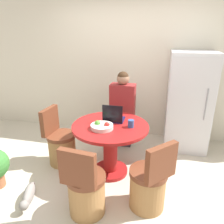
# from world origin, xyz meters

# --- Properties ---
(ground_plane) EXTENTS (12.00, 12.00, 0.00)m
(ground_plane) POSITION_xyz_m (0.00, 0.00, 0.00)
(ground_plane) COLOR beige
(wall_back) EXTENTS (7.00, 0.06, 2.60)m
(wall_back) POSITION_xyz_m (0.00, 1.65, 1.30)
(wall_back) COLOR beige
(wall_back) RESTS_ON ground_plane
(refrigerator) EXTENTS (0.70, 0.66, 1.65)m
(refrigerator) POSITION_xyz_m (1.09, 1.28, 0.82)
(refrigerator) COLOR silver
(refrigerator) RESTS_ON ground_plane
(dining_table) EXTENTS (1.04, 1.04, 0.75)m
(dining_table) POSITION_xyz_m (-0.01, 0.25, 0.51)
(dining_table) COLOR maroon
(dining_table) RESTS_ON ground_plane
(chair_near_camera) EXTENTS (0.43, 0.44, 0.88)m
(chair_near_camera) POSITION_xyz_m (-0.09, -0.55, 0.30)
(chair_near_camera) COLOR #9E7042
(chair_near_camera) RESTS_ON ground_plane
(chair_left_side) EXTENTS (0.44, 0.43, 0.88)m
(chair_left_side) POSITION_xyz_m (-0.81, 0.32, 0.30)
(chair_left_side) COLOR #9E7042
(chair_left_side) RESTS_ON ground_plane
(chair_near_right_corner) EXTENTS (0.50, 0.50, 0.88)m
(chair_near_right_corner) POSITION_xyz_m (0.57, -0.31, 0.30)
(chair_near_right_corner) COLOR #9E7042
(chair_near_right_corner) RESTS_ON ground_plane
(person_seated) EXTENTS (0.40, 0.37, 1.35)m
(person_seated) POSITION_xyz_m (0.03, 0.99, 0.74)
(person_seated) COLOR #2D2D38
(person_seated) RESTS_ON ground_plane
(laptop) EXTENTS (0.28, 0.25, 0.26)m
(laptop) POSITION_xyz_m (0.01, 0.39, 0.80)
(laptop) COLOR #141947
(laptop) RESTS_ON dining_table
(fruit_bowl) EXTENTS (0.29, 0.29, 0.10)m
(fruit_bowl) POSITION_xyz_m (-0.09, 0.11, 0.78)
(fruit_bowl) COLOR beige
(fruit_bowl) RESTS_ON dining_table
(coffee_cup) EXTENTS (0.08, 0.08, 0.10)m
(coffee_cup) POSITION_xyz_m (0.27, 0.24, 0.80)
(coffee_cup) COLOR #2D4C84
(coffee_cup) RESTS_ON dining_table
(cat) EXTENTS (0.24, 0.50, 0.17)m
(cat) POSITION_xyz_m (-0.83, -0.55, 0.09)
(cat) COLOR gray
(cat) RESTS_ON ground_plane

